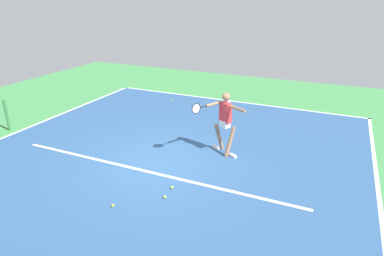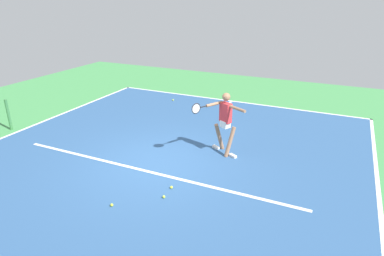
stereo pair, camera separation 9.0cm
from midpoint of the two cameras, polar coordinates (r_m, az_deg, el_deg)
name	(u,v)px [view 1 (the left image)]	position (r m, az deg, el deg)	size (l,w,h in m)	color
ground_plane	(158,163)	(9.19, -6.13, -6.00)	(22.37, 22.37, 0.00)	#428E4C
court_surface	(158,163)	(9.19, -6.13, -5.99)	(10.89, 12.68, 0.00)	#2D5484
court_line_baseline_near	(230,101)	(14.54, 6.40, 4.64)	(10.89, 0.10, 0.01)	white
court_line_sideline_left	(381,213)	(8.25, 29.31, -12.51)	(0.10, 12.68, 0.01)	white
court_line_sideline_right	(17,132)	(12.61, -27.87, -0.59)	(0.10, 12.68, 0.01)	white
court_line_service	(148,172)	(8.80, -7.83, -7.39)	(8.17, 0.10, 0.01)	white
court_line_centre_mark	(229,102)	(14.36, 6.15, 4.42)	(0.10, 0.30, 0.01)	white
net_post	(7,115)	(12.71, -29.27, 1.88)	(0.09, 0.09, 1.07)	#38753D
tennis_player	(224,119)	(9.34, 5.29, 1.51)	(1.31, 1.16, 1.81)	#9E7051
tennis_ball_far_corner	(113,205)	(7.61, -13.74, -12.75)	(0.07, 0.07, 0.07)	#CCE033
tennis_ball_centre_court	(172,187)	(8.02, -3.75, -10.10)	(0.07, 0.07, 0.07)	yellow
tennis_ball_by_baseline	(172,100)	(14.49, -3.68, 4.79)	(0.07, 0.07, 0.07)	#CCE033
tennis_ball_by_sideline	(165,197)	(7.70, -5.01, -11.67)	(0.07, 0.07, 0.07)	#C6E53D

